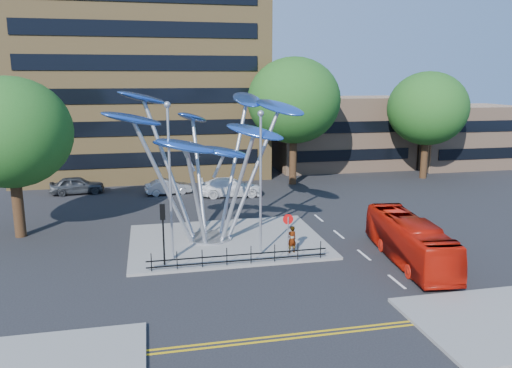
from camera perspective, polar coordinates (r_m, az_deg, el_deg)
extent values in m
plane|color=black|center=(26.43, 0.89, -10.61)|extent=(120.00, 120.00, 0.00)
cube|color=slate|center=(31.74, -3.35, -6.52)|extent=(12.00, 9.00, 0.15)
cube|color=gold|center=(21.20, 4.73, -16.70)|extent=(40.00, 0.12, 0.01)
cube|color=gold|center=(20.95, 4.97, -17.08)|extent=(40.00, 0.12, 0.01)
cube|color=olive|center=(55.94, -13.19, 16.73)|extent=(25.00, 15.00, 30.00)
cube|color=tan|center=(58.23, 9.64, 5.83)|extent=(15.00, 8.00, 8.00)
cube|color=tan|center=(63.13, 22.25, 5.12)|extent=(12.00, 8.00, 7.00)
cylinder|color=black|center=(48.26, 4.25, 3.33)|extent=(0.70, 0.70, 5.72)
ellipsoid|color=#1B4814|center=(47.75, 4.35, 9.51)|extent=(8.80, 8.80, 8.10)
cylinder|color=black|center=(35.64, -25.60, -1.72)|extent=(0.70, 0.70, 4.84)
ellipsoid|color=#1B4814|center=(34.94, -26.26, 5.31)|extent=(7.60, 7.60, 6.99)
cylinder|color=black|center=(53.94, 18.69, 3.30)|extent=(0.70, 0.70, 5.06)
ellipsoid|color=#1B4814|center=(53.48, 19.03, 8.17)|extent=(8.00, 8.00, 7.36)
cylinder|color=#9EA0A5|center=(32.04, -5.27, -6.12)|extent=(2.80, 2.80, 0.12)
cylinder|color=#9EA0A5|center=(30.36, -7.51, 0.31)|extent=(0.24, 0.24, 7.80)
ellipsoid|color=blue|center=(28.74, -13.98, 7.26)|extent=(3.92, 2.95, 1.39)
cylinder|color=#9EA0A5|center=(30.19, -5.90, -1.08)|extent=(0.24, 0.24, 6.40)
ellipsoid|color=blue|center=(27.35, -8.03, 4.31)|extent=(3.47, 1.78, 1.31)
cylinder|color=#9EA0A5|center=(30.44, -4.08, -0.35)|extent=(0.24, 0.24, 7.00)
ellipsoid|color=blue|center=(28.63, -0.14, 5.99)|extent=(3.81, 3.11, 1.36)
cylinder|color=#9EA0A5|center=(31.18, -3.22, 1.08)|extent=(0.24, 0.24, 8.20)
ellipsoid|color=blue|center=(31.75, 2.72, 8.75)|extent=(3.52, 4.06, 1.44)
cylinder|color=#9EA0A5|center=(31.96, -4.19, 1.71)|extent=(0.24, 0.24, 8.60)
ellipsoid|color=blue|center=(33.81, -1.04, 9.64)|extent=(2.21, 3.79, 1.39)
cylinder|color=#9EA0A5|center=(32.05, -5.96, 0.61)|extent=(0.24, 0.24, 7.40)
ellipsoid|color=blue|center=(34.07, -7.27, 7.55)|extent=(3.02, 3.71, 1.34)
cylinder|color=#9EA0A5|center=(31.26, -7.33, 1.59)|extent=(0.24, 0.24, 8.80)
ellipsoid|color=blue|center=(32.06, -12.83, 9.57)|extent=(3.88, 3.60, 1.42)
ellipsoid|color=blue|center=(30.75, -8.86, 4.39)|extent=(3.40, 1.96, 1.13)
ellipsoid|color=blue|center=(30.49, -3.69, 3.69)|extent=(3.39, 2.16, 1.11)
cylinder|color=#9EA0A5|center=(27.87, -9.78, -0.09)|extent=(0.14, 0.14, 8.50)
sphere|color=#9EA0A5|center=(27.29, -10.11, 8.91)|extent=(0.36, 0.36, 0.36)
cylinder|color=#9EA0A5|center=(28.07, 0.53, -0.35)|extent=(0.14, 0.14, 8.00)
sphere|color=#9EA0A5|center=(27.48, 0.55, 8.07)|extent=(0.36, 0.36, 0.36)
cylinder|color=black|center=(27.57, -10.53, -5.96)|extent=(0.10, 0.10, 3.20)
cube|color=black|center=(27.17, -10.64, -3.15)|extent=(0.28, 0.18, 0.85)
sphere|color=#FF0C0C|center=(27.10, -10.66, -2.58)|extent=(0.18, 0.18, 0.18)
cylinder|color=#9EA0A5|center=(28.72, 3.68, -5.98)|extent=(0.08, 0.08, 2.30)
cylinder|color=red|center=(28.45, 3.69, -4.05)|extent=(0.60, 0.04, 0.60)
cube|color=white|center=(28.47, 3.68, -4.04)|extent=(0.42, 0.03, 0.10)
cylinder|color=black|center=(27.17, -11.87, -8.75)|extent=(0.05, 0.05, 1.00)
cylinder|color=black|center=(27.20, -9.01, -8.61)|extent=(0.05, 0.05, 1.00)
cylinder|color=black|center=(27.29, -6.17, -8.46)|extent=(0.05, 0.05, 1.00)
cylinder|color=black|center=(27.45, -3.35, -8.28)|extent=(0.05, 0.05, 1.00)
cylinder|color=black|center=(27.67, -0.58, -8.09)|extent=(0.05, 0.05, 1.00)
cylinder|color=black|center=(27.95, 2.15, -7.89)|extent=(0.05, 0.05, 1.00)
cylinder|color=black|center=(28.30, 4.81, -7.67)|extent=(0.05, 0.05, 1.00)
cylinder|color=black|center=(28.70, 7.39, -7.44)|extent=(0.05, 0.05, 1.00)
cube|color=black|center=(27.53, -1.96, -8.09)|extent=(10.00, 0.06, 0.06)
cube|color=black|center=(27.66, -1.95, -8.77)|extent=(10.00, 0.06, 0.06)
imported|color=#B81508|center=(29.41, 17.12, -6.17)|extent=(3.11, 9.16, 2.50)
imported|color=gray|center=(29.28, 4.10, -6.33)|extent=(0.66, 0.51, 1.62)
imported|color=#3B3E42|center=(47.18, -19.77, -0.12)|extent=(4.77, 2.25, 1.58)
imported|color=#ADB0B5|center=(44.97, -9.99, -0.32)|extent=(4.20, 2.01, 1.33)
imported|color=white|center=(43.59, -2.92, -0.36)|extent=(5.64, 2.60, 1.60)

